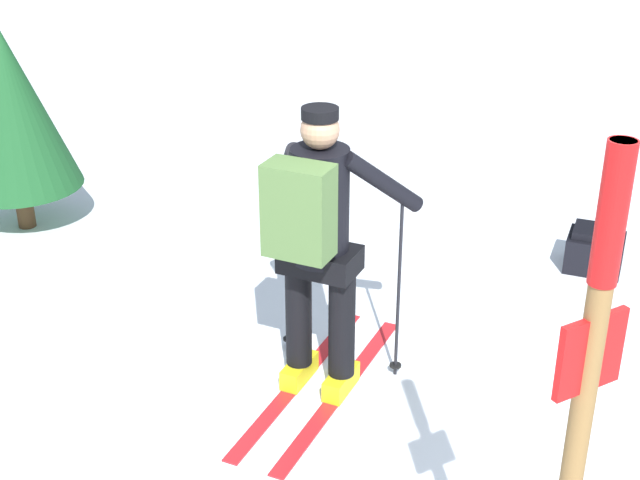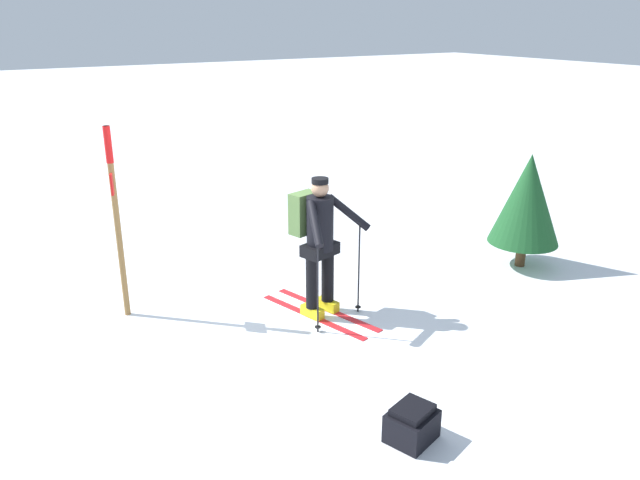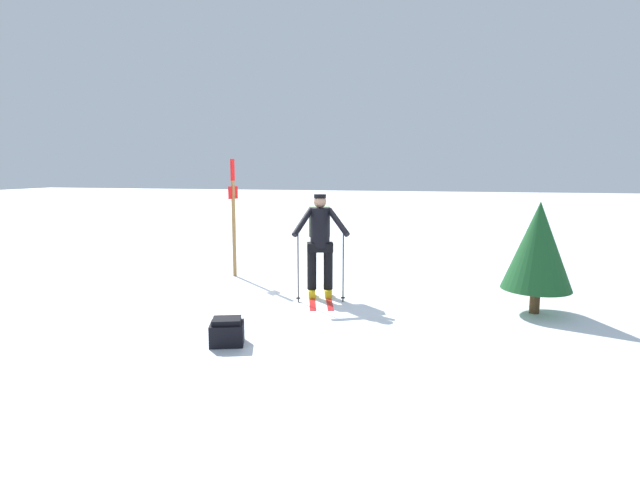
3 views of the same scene
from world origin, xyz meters
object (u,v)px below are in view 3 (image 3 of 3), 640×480
pine_tree (538,246)px  skier (320,238)px  dropped_backpack (227,332)px  trail_marker (233,208)px

pine_tree → skier: bearing=-3.8°
skier → pine_tree: bearing=176.2°
dropped_backpack → pine_tree: (-3.81, -2.24, 0.84)m
skier → pine_tree: skier is taller
skier → trail_marker: trail_marker is taller
skier → pine_tree: 3.26m
skier → dropped_backpack: skier is taller
pine_tree → trail_marker: bearing=-14.5°
dropped_backpack → pine_tree: bearing=-149.5°
skier → trail_marker: bearing=-30.0°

